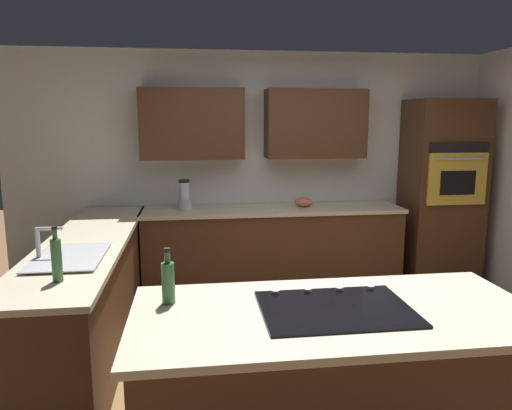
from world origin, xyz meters
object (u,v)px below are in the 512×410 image
mixing_bowl (303,202)px  dish_soap_bottle (57,259)px  wall_oven (441,192)px  sink_unit (68,256)px  blender (185,197)px  oil_bottle (168,281)px  cooktop (335,308)px

mixing_bowl → dish_soap_bottle: bearing=47.9°
wall_oven → dish_soap_bottle: size_ratio=6.12×
sink_unit → mixing_bowl: sink_unit is taller
wall_oven → mixing_bowl: 1.60m
wall_oven → dish_soap_bottle: wall_oven is taller
sink_unit → blender: 1.93m
blender → dish_soap_bottle: dish_soap_bottle is taller
mixing_bowl → sink_unit: bearing=40.2°
dish_soap_bottle → oil_bottle: bearing=147.1°
sink_unit → blender: bearing=-113.9°
wall_oven → dish_soap_bottle: bearing=31.4°
wall_oven → blender: 2.90m
blender → mixing_bowl: size_ratio=1.65×
dish_soap_bottle → oil_bottle: (-0.67, 0.43, -0.02)m
oil_bottle → cooktop: bearing=166.7°
dish_soap_bottle → oil_bottle: 0.80m
oil_bottle → sink_unit: bearing=-51.4°
cooktop → blender: bearing=-74.5°
mixing_bowl → dish_soap_bottle: dish_soap_bottle is taller
cooktop → dish_soap_bottle: size_ratio=2.24×
cooktop → oil_bottle: (0.84, -0.20, 0.11)m
cooktop → dish_soap_bottle: 1.65m
mixing_bowl → oil_bottle: (1.35, 2.67, 0.07)m
dish_soap_bottle → wall_oven: bearing=-148.6°
cooktop → mixing_bowl: size_ratio=3.91×
blender → oil_bottle: blender is taller
wall_oven → mixing_bowl: bearing=-1.2°
cooktop → dish_soap_bottle: (1.52, -0.63, 0.13)m
wall_oven → sink_unit: bearing=25.1°
cooktop → mixing_bowl: bearing=-100.0°
wall_oven → cooktop: size_ratio=2.73×
blender → mixing_bowl: (-1.30, 0.00, -0.08)m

